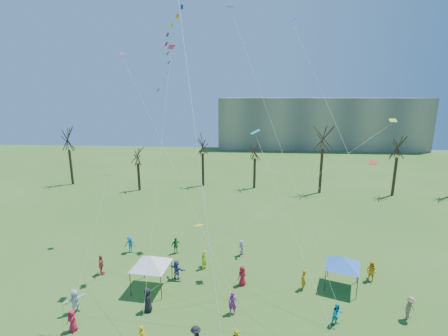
# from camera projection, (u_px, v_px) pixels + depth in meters

# --- Properties ---
(distant_building) EXTENTS (60.00, 14.00, 15.00)m
(distant_building) POSITION_uv_depth(u_px,v_px,m) (319.00, 123.00, 94.70)
(distant_building) COLOR gray
(distant_building) RESTS_ON ground
(bare_tree_row) EXTENTS (69.59, 8.54, 11.51)m
(bare_tree_row) POSITION_uv_depth(u_px,v_px,m) (275.00, 150.00, 51.24)
(bare_tree_row) COLOR black
(bare_tree_row) RESTS_ON ground
(big_box_kite) EXTENTS (3.01, 5.98, 23.23)m
(big_box_kite) POSITION_uv_depth(u_px,v_px,m) (175.00, 42.00, 19.74)
(big_box_kite) COLOR red
(big_box_kite) RESTS_ON ground
(canopy_tent_white) EXTENTS (3.95, 3.95, 2.97)m
(canopy_tent_white) POSITION_uv_depth(u_px,v_px,m) (151.00, 261.00, 25.53)
(canopy_tent_white) COLOR #3F3F44
(canopy_tent_white) RESTS_ON ground
(canopy_tent_blue) EXTENTS (3.50, 3.50, 2.78)m
(canopy_tent_blue) POSITION_uv_depth(u_px,v_px,m) (343.00, 261.00, 25.75)
(canopy_tent_blue) COLOR #3F3F44
(canopy_tent_blue) RESTS_ON ground
(festival_crowd) EXTENTS (25.75, 14.33, 1.86)m
(festival_crowd) POSITION_uv_depth(u_px,v_px,m) (231.00, 292.00, 24.11)
(festival_crowd) COLOR red
(festival_crowd) RESTS_ON ground
(small_kites_aloft) EXTENTS (26.39, 18.04, 32.29)m
(small_kites_aloft) POSITION_uv_depth(u_px,v_px,m) (240.00, 112.00, 26.05)
(small_kites_aloft) COLOR #EA590C
(small_kites_aloft) RESTS_ON ground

